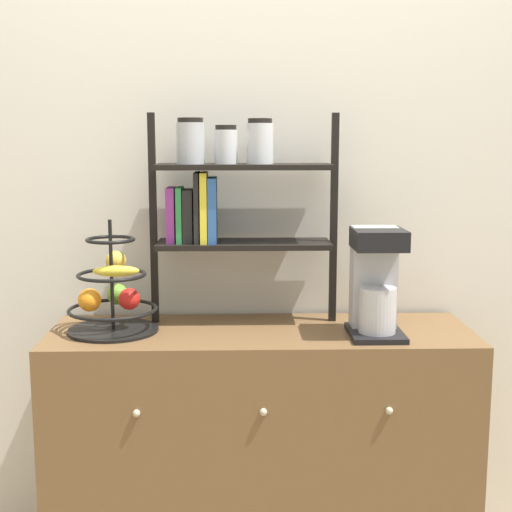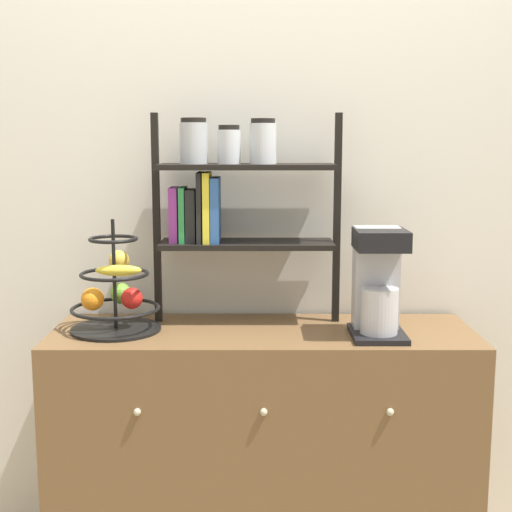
{
  "view_description": "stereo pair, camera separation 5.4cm",
  "coord_description": "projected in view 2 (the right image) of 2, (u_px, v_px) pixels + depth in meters",
  "views": [
    {
      "loc": [
        -0.08,
        -2.09,
        1.52
      ],
      "look_at": [
        -0.02,
        0.23,
        1.14
      ],
      "focal_mm": 50.0,
      "sensor_mm": 36.0,
      "label": 1
    },
    {
      "loc": [
        -0.02,
        -2.09,
        1.52
      ],
      "look_at": [
        -0.02,
        0.23,
        1.14
      ],
      "focal_mm": 50.0,
      "sensor_mm": 36.0,
      "label": 2
    }
  ],
  "objects": [
    {
      "name": "sideboard",
      "position": [
        261.0,
        455.0,
        2.47
      ],
      "size": [
        1.42,
        0.48,
        0.89
      ],
      "color": "brown",
      "rests_on": "ground_plane"
    },
    {
      "name": "coffee_maker",
      "position": [
        376.0,
        282.0,
        2.31
      ],
      "size": [
        0.17,
        0.22,
        0.35
      ],
      "color": "black",
      "rests_on": "sideboard"
    },
    {
      "name": "fruit_stand",
      "position": [
        113.0,
        295.0,
        2.38
      ],
      "size": [
        0.3,
        0.3,
        0.38
      ],
      "color": "black",
      "rests_on": "sideboard"
    },
    {
      "name": "shelf_hutch",
      "position": [
        223.0,
        192.0,
        2.44
      ],
      "size": [
        0.65,
        0.2,
        0.72
      ],
      "color": "black",
      "rests_on": "sideboard"
    },
    {
      "name": "wall_back",
      "position": [
        260.0,
        202.0,
        2.6
      ],
      "size": [
        7.0,
        0.05,
        2.6
      ],
      "primitive_type": "cube",
      "color": "silver",
      "rests_on": "ground_plane"
    }
  ]
}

